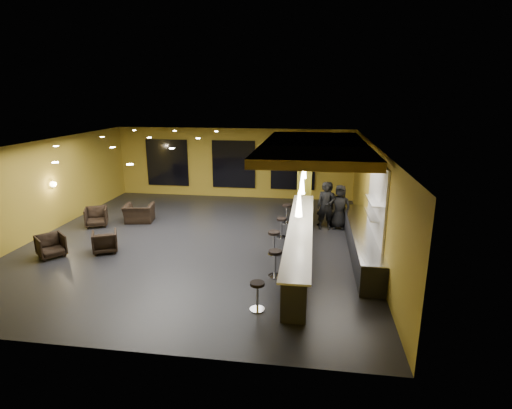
# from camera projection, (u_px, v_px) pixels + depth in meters

# --- Properties ---
(floor) EXTENTS (12.00, 13.00, 0.10)m
(floor) POSITION_uv_depth(u_px,v_px,m) (200.00, 242.00, 14.52)
(floor) COLOR black
(floor) RESTS_ON ground
(ceiling) EXTENTS (12.00, 13.00, 0.10)m
(ceiling) POSITION_uv_depth(u_px,v_px,m) (196.00, 142.00, 13.55)
(ceiling) COLOR black
(wall_back) EXTENTS (12.00, 0.10, 3.50)m
(wall_back) POSITION_uv_depth(u_px,v_px,m) (234.00, 163.00, 20.28)
(wall_back) COLOR olive
(wall_back) RESTS_ON floor
(wall_front) EXTENTS (12.00, 0.10, 3.50)m
(wall_front) POSITION_uv_depth(u_px,v_px,m) (103.00, 274.00, 7.79)
(wall_front) COLOR olive
(wall_front) RESTS_ON floor
(wall_left) EXTENTS (0.10, 13.00, 3.50)m
(wall_left) POSITION_uv_depth(u_px,v_px,m) (41.00, 188.00, 14.86)
(wall_left) COLOR olive
(wall_left) RESTS_ON floor
(wall_right) EXTENTS (0.10, 13.00, 3.50)m
(wall_right) POSITION_uv_depth(u_px,v_px,m) (375.00, 200.00, 13.20)
(wall_right) COLOR olive
(wall_right) RESTS_ON floor
(wood_soffit) EXTENTS (3.60, 8.00, 0.28)m
(wood_soffit) POSITION_uv_depth(u_px,v_px,m) (314.00, 146.00, 14.01)
(wood_soffit) COLOR olive
(wood_soffit) RESTS_ON ceiling
(window_left) EXTENTS (2.20, 0.06, 2.40)m
(window_left) POSITION_uv_depth(u_px,v_px,m) (167.00, 163.00, 20.67)
(window_left) COLOR black
(window_left) RESTS_ON wall_back
(window_center) EXTENTS (2.20, 0.06, 2.40)m
(window_center) POSITION_uv_depth(u_px,v_px,m) (234.00, 164.00, 20.19)
(window_center) COLOR black
(window_center) RESTS_ON wall_back
(window_right) EXTENTS (2.20, 0.06, 2.40)m
(window_right) POSITION_uv_depth(u_px,v_px,m) (293.00, 166.00, 19.78)
(window_right) COLOR black
(window_right) RESTS_ON wall_back
(tile_backsplash) EXTENTS (0.06, 3.20, 2.40)m
(tile_backsplash) POSITION_uv_depth(u_px,v_px,m) (377.00, 200.00, 12.20)
(tile_backsplash) COLOR white
(tile_backsplash) RESTS_ON wall_right
(bar_counter) EXTENTS (0.60, 8.00, 1.00)m
(bar_counter) POSITION_uv_depth(u_px,v_px,m) (300.00, 242.00, 12.91)
(bar_counter) COLOR black
(bar_counter) RESTS_ON floor
(bar_top) EXTENTS (0.78, 8.10, 0.05)m
(bar_top) POSITION_uv_depth(u_px,v_px,m) (300.00, 227.00, 12.77)
(bar_top) COLOR white
(bar_top) RESTS_ON bar_counter
(prep_counter) EXTENTS (0.70, 6.00, 0.86)m
(prep_counter) POSITION_uv_depth(u_px,v_px,m) (361.00, 242.00, 13.14)
(prep_counter) COLOR black
(prep_counter) RESTS_ON floor
(prep_top) EXTENTS (0.72, 6.00, 0.03)m
(prep_top) POSITION_uv_depth(u_px,v_px,m) (362.00, 229.00, 13.01)
(prep_top) COLOR silver
(prep_top) RESTS_ON prep_counter
(wall_shelf_lower) EXTENTS (0.30, 1.50, 0.03)m
(wall_shelf_lower) POSITION_uv_depth(u_px,v_px,m) (372.00, 215.00, 12.13)
(wall_shelf_lower) COLOR silver
(wall_shelf_lower) RESTS_ON wall_right
(wall_shelf_upper) EXTENTS (0.30, 1.50, 0.03)m
(wall_shelf_upper) POSITION_uv_depth(u_px,v_px,m) (373.00, 200.00, 12.01)
(wall_shelf_upper) COLOR silver
(wall_shelf_upper) RESTS_ON wall_right
(column) EXTENTS (0.60, 0.60, 3.50)m
(column) POSITION_uv_depth(u_px,v_px,m) (305.00, 176.00, 16.97)
(column) COLOR olive
(column) RESTS_ON floor
(wall_sconce) EXTENTS (0.22, 0.22, 0.22)m
(wall_sconce) POSITION_uv_depth(u_px,v_px,m) (53.00, 184.00, 15.30)
(wall_sconce) COLOR #FFE5B2
(wall_sconce) RESTS_ON wall_left
(pendant_0) EXTENTS (0.20, 0.20, 0.70)m
(pendant_0) POSITION_uv_depth(u_px,v_px,m) (299.00, 204.00, 10.51)
(pendant_0) COLOR white
(pendant_0) RESTS_ON wood_soffit
(pendant_1) EXTENTS (0.20, 0.20, 0.70)m
(pendant_1) POSITION_uv_depth(u_px,v_px,m) (302.00, 183.00, 12.90)
(pendant_1) COLOR white
(pendant_1) RESTS_ON wood_soffit
(pendant_2) EXTENTS (0.20, 0.20, 0.70)m
(pendant_2) POSITION_uv_depth(u_px,v_px,m) (304.00, 169.00, 15.28)
(pendant_2) COLOR white
(pendant_2) RESTS_ON wood_soffit
(staff_a) EXTENTS (0.70, 0.48, 1.88)m
(staff_a) POSITION_uv_depth(u_px,v_px,m) (326.00, 206.00, 15.49)
(staff_a) COLOR black
(staff_a) RESTS_ON floor
(staff_b) EXTENTS (1.01, 0.85, 1.82)m
(staff_b) POSITION_uv_depth(u_px,v_px,m) (329.00, 205.00, 15.76)
(staff_b) COLOR black
(staff_b) RESTS_ON floor
(staff_c) EXTENTS (0.93, 0.68, 1.76)m
(staff_c) POSITION_uv_depth(u_px,v_px,m) (340.00, 207.00, 15.59)
(staff_c) COLOR black
(staff_c) RESTS_ON floor
(armchair_a) EXTENTS (1.12, 1.12, 0.74)m
(armchair_a) POSITION_uv_depth(u_px,v_px,m) (51.00, 246.00, 12.99)
(armchair_a) COLOR black
(armchair_a) RESTS_ON floor
(armchair_b) EXTENTS (1.05, 1.06, 0.72)m
(armchair_b) POSITION_uv_depth(u_px,v_px,m) (105.00, 241.00, 13.39)
(armchair_b) COLOR black
(armchair_b) RESTS_ON floor
(armchair_c) EXTENTS (1.10, 1.11, 0.77)m
(armchair_c) POSITION_uv_depth(u_px,v_px,m) (96.00, 217.00, 15.99)
(armchair_c) COLOR black
(armchair_c) RESTS_ON floor
(armchair_d) EXTENTS (1.30, 1.19, 0.74)m
(armchair_d) POSITION_uv_depth(u_px,v_px,m) (139.00, 213.00, 16.52)
(armchair_d) COLOR black
(armchair_d) RESTS_ON floor
(bar_stool_0) EXTENTS (0.38, 0.38, 0.74)m
(bar_stool_0) POSITION_uv_depth(u_px,v_px,m) (257.00, 292.00, 9.72)
(bar_stool_0) COLOR silver
(bar_stool_0) RESTS_ON floor
(bar_stool_1) EXTENTS (0.41, 0.41, 0.81)m
(bar_stool_1) POSITION_uv_depth(u_px,v_px,m) (275.00, 260.00, 11.51)
(bar_stool_1) COLOR silver
(bar_stool_1) RESTS_ON floor
(bar_stool_2) EXTENTS (0.41, 0.41, 0.81)m
(bar_stool_2) POSITION_uv_depth(u_px,v_px,m) (274.00, 240.00, 13.08)
(bar_stool_2) COLOR silver
(bar_stool_2) RESTS_ON floor
(bar_stool_3) EXTENTS (0.38, 0.38, 0.76)m
(bar_stool_3) POSITION_uv_depth(u_px,v_px,m) (281.00, 225.00, 14.67)
(bar_stool_3) COLOR silver
(bar_stool_3) RESTS_ON floor
(bar_stool_4) EXTENTS (0.41, 0.41, 0.80)m
(bar_stool_4) POSITION_uv_depth(u_px,v_px,m) (287.00, 211.00, 16.30)
(bar_stool_4) COLOR silver
(bar_stool_4) RESTS_ON floor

